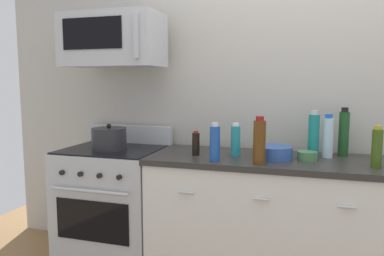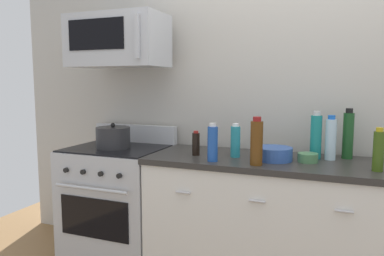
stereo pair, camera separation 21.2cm
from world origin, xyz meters
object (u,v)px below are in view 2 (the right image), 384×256
Objects in this scene: bottle_soda_blue at (213,143)px; bowl_blue_mixing at (274,153)px; bottle_sparkling_teal at (316,136)px; stockpot at (113,138)px; range_oven at (119,202)px; bottle_water_clear at (331,139)px; bottle_wine_green at (348,135)px; microwave at (118,41)px; bottle_soy_sauce_dark at (196,144)px; bottle_dish_soap at (235,141)px; bottle_wine_amber at (257,142)px; bowl_green_glaze at (308,157)px; bottle_olive_oil at (378,151)px.

bottle_soda_blue reaches higher than bowl_blue_mixing.
bottle_sparkling_teal is 1.50m from stockpot.
bottle_soda_blue is 0.41m from bowl_blue_mixing.
bottle_sparkling_teal is at bearing 4.70° from range_oven.
bottle_water_clear is at bearing 23.88° from bowl_blue_mixing.
bottle_wine_green reaches higher than bottle_sparkling_teal.
bottle_soy_sauce_dark is at bearing -9.12° from microwave.
microwave is at bearing -177.29° from bottle_water_clear.
stockpot is at bearing -179.10° from bowl_blue_mixing.
bowl_blue_mixing is at bearing -148.29° from bottle_sparkling_teal.
range_oven is 1.33m from bowl_blue_mixing.
bottle_dish_soap reaches higher than bowl_blue_mixing.
bottle_wine_amber is at bearing -10.78° from range_oven.
microwave is 3.19× the size of bottle_dish_soap.
range_oven is 1.69m from bottle_water_clear.
range_oven is 1.53m from bowl_green_glaze.
bottle_soy_sauce_dark is (0.69, -0.11, -0.75)m from microwave.
bottle_sparkling_teal reaches higher than bottle_soy_sauce_dark.
bottle_water_clear reaches higher than bowl_blue_mixing.
bottle_wine_amber is (0.29, -0.01, 0.02)m from bottle_soda_blue.
bottle_wine_amber is 2.35× the size of bowl_green_glaze.
bowl_blue_mixing is at bearing -152.19° from bottle_wine_green.
stockpot is (-1.85, 0.07, -0.04)m from bottle_olive_oil.
bottle_sparkling_teal is 0.32m from bowl_blue_mixing.
bottle_water_clear is 2.31× the size of bowl_green_glaze.
bottle_dish_soap is at bearing 1.71° from stockpot.
bottle_water_clear is 0.39m from bowl_blue_mixing.
bottle_wine_green is 1.39× the size of bowl_blue_mixing.
stockpot is (-1.58, -0.17, -0.06)m from bottle_water_clear.
bowl_green_glaze is at bearing 19.07° from bottle_soda_blue.
bottle_wine_amber is at bearing -18.38° from bottle_soy_sauce_dark.
bottle_wine_amber is at bearing -46.25° from bottle_dish_soap.
bowl_green_glaze is at bearing 1.57° from stockpot.
bottle_wine_amber is 0.22m from bowl_blue_mixing.
bowl_green_glaze is 0.49× the size of stockpot.
bottle_wine_amber is 0.70m from bottle_olive_oil.
bottle_soda_blue is at bearing 178.85° from bottle_wine_amber.
bottle_wine_green is 0.22m from bottle_sparkling_teal.
microwave is 1.21m from bottle_dish_soap.
range_oven is 4.38× the size of bowl_blue_mixing.
bottle_wine_amber is at bearing -1.15° from bottle_soda_blue.
bottle_olive_oil is at bearing -8.40° from bowl_blue_mixing.
bottle_soy_sauce_dark is at bearing -168.13° from bottle_water_clear.
bottle_sparkling_teal is 0.09m from bottle_water_clear.
bottle_sparkling_teal is at bearing 13.41° from bottle_soy_sauce_dark.
bottle_wine_green reaches higher than bottle_dish_soap.
bottle_soy_sauce_dark is at bearing 139.54° from bottle_soda_blue.
bowl_blue_mixing is at bearing 0.90° from stockpot.
stockpot is at bearing -173.76° from bottle_water_clear.
bowl_green_glaze is at bearing 1.28° from bottle_dish_soap.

